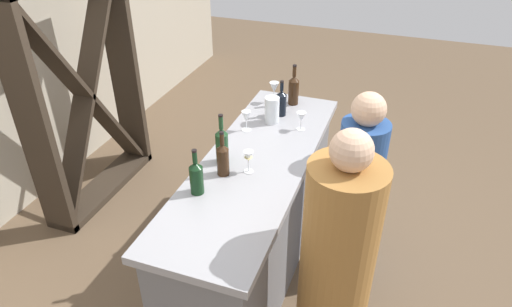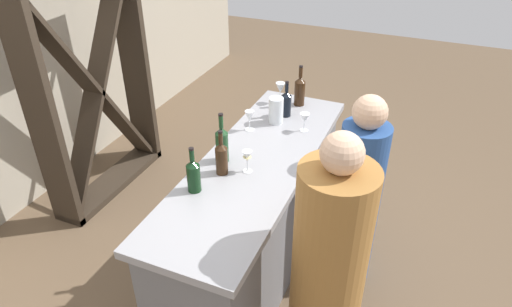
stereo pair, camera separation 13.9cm
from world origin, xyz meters
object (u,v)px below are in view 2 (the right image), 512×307
wine_glass_near_center (247,157)px  person_left_guest (357,200)px  wine_bottle_rightmost_amber_brown (300,90)px  person_center_guest (327,279)px  wine_bottle_center_olive_green (222,143)px  water_pitcher (276,110)px  wine_bottle_second_right_near_black (286,103)px  wine_rack (95,91)px  wine_glass_near_right (280,89)px  wine_bottle_leftmost_dark_green (193,175)px  wine_bottle_second_left_amber_brown (222,157)px  wine_glass_near_left (305,119)px  wine_glass_far_left (249,117)px

wine_glass_near_center → person_left_guest: (0.36, -0.63, -0.39)m
wine_bottle_rightmost_amber_brown → person_center_guest: (-1.44, -0.65, -0.34)m
wine_bottle_center_olive_green → water_pitcher: bearing=-12.0°
wine_glass_near_center → person_left_guest: person_left_guest is taller
wine_bottle_second_right_near_black → person_left_guest: (-0.43, -0.67, -0.39)m
wine_rack → water_pitcher: bearing=-87.3°
wine_bottle_center_olive_green → person_left_guest: 0.98m
wine_rack → wine_glass_near_right: size_ratio=11.60×
person_left_guest → wine_bottle_leftmost_dark_green: bearing=15.8°
wine_bottle_leftmost_dark_green → water_pitcher: size_ratio=1.47×
wine_bottle_second_left_amber_brown → wine_glass_near_left: (0.69, -0.30, -0.02)m
wine_bottle_center_olive_green → person_center_guest: size_ratio=0.21×
wine_bottle_center_olive_green → wine_bottle_rightmost_amber_brown: bearing=-11.5°
wine_glass_near_center → wine_bottle_leftmost_dark_green: bearing=145.2°
wine_glass_near_left → wine_bottle_rightmost_amber_brown: bearing=23.1°
wine_glass_near_center → person_center_guest: size_ratio=0.09×
wine_bottle_rightmost_amber_brown → wine_glass_near_center: (-1.00, 0.00, -0.02)m
wine_rack → wine_bottle_second_left_amber_brown: (-0.66, -1.51, 0.12)m
wine_bottle_second_right_near_black → water_pitcher: size_ratio=1.41×
wine_bottle_second_right_near_black → wine_glass_near_center: size_ratio=1.89×
wine_bottle_second_left_amber_brown → wine_glass_near_center: size_ratio=2.02×
wine_rack → wine_bottle_rightmost_amber_brown: 1.71m
wine_glass_far_left → person_left_guest: (-0.12, -0.83, -0.39)m
wine_bottle_leftmost_dark_green → wine_glass_far_left: size_ratio=1.94×
wine_glass_near_center → person_left_guest: 0.83m
wine_bottle_leftmost_dark_green → wine_bottle_center_olive_green: (0.34, -0.01, 0.02)m
wine_glass_far_left → water_pitcher: (0.18, -0.13, -0.00)m
wine_glass_near_left → wine_glass_near_center: bearing=165.3°
wine_glass_near_center → water_pitcher: size_ratio=0.75×
wine_rack → wine_bottle_center_olive_green: (-0.54, -1.46, 0.13)m
wine_bottle_second_left_amber_brown → wine_glass_far_left: size_ratio=1.98×
wine_rack → wine_bottle_center_olive_green: wine_rack is taller
wine_bottle_center_olive_green → wine_glass_near_center: 0.20m
wine_glass_near_right → person_center_guest: size_ratio=0.10×
wine_bottle_second_left_amber_brown → wine_bottle_leftmost_dark_green: bearing=162.9°
wine_glass_near_center → wine_glass_near_left: bearing=-14.7°
wine_bottle_rightmost_amber_brown → person_left_guest: person_left_guest is taller
wine_glass_near_left → water_pitcher: 0.23m
wine_rack → wine_glass_far_left: (-0.10, -1.45, 0.10)m
water_pitcher → person_center_guest: (-1.10, -0.71, -0.32)m
wine_bottle_second_left_amber_brown → wine_bottle_rightmost_amber_brown: 1.08m
person_left_guest → wine_glass_near_center: bearing=7.5°
wine_glass_near_left → wine_glass_near_right: 0.48m
wine_bottle_center_olive_green → wine_glass_near_left: size_ratio=2.49×
wine_bottle_second_right_near_black → wine_bottle_rightmost_amber_brown: 0.22m
wine_bottle_leftmost_dark_green → water_pitcher: wine_bottle_leftmost_dark_green is taller
wine_glass_near_center → person_center_guest: (-0.44, -0.65, -0.32)m
wine_rack → wine_glass_near_left: wine_rack is taller
wine_bottle_second_left_amber_brown → wine_glass_near_center: 0.15m
wine_bottle_rightmost_amber_brown → wine_bottle_center_olive_green: bearing=168.5°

